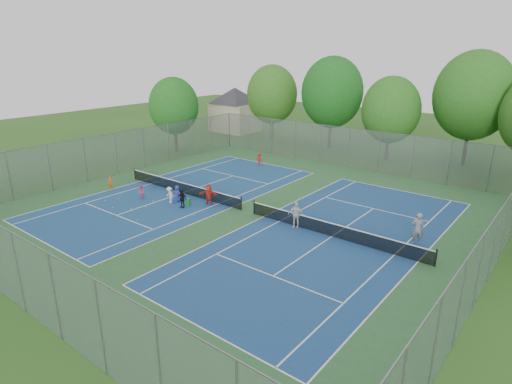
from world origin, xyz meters
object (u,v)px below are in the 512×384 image
Objects in this scene: net_right at (332,230)px; net_left at (182,188)px; ball_hopper at (188,202)px; ball_crate at (175,201)px; instructor at (418,228)px.

net_left is at bearing 180.00° from net_right.
net_left is 3.06m from ball_hopper.
net_right is 12.87m from ball_crate.
instructor reaches higher than ball_hopper.
ball_crate is 0.65× the size of ball_hopper.
net_right is at bearing 8.51° from ball_hopper.
ball_crate is at bearing -57.27° from net_left.
instructor is at bearing 14.19° from ball_hopper.
ball_hopper is 0.27× the size of instructor.
net_right is 11.60m from ball_hopper.
instructor reaches higher than net_right.
net_left is 2.41m from ball_crate.
ball_hopper is (-11.47, -1.72, -0.18)m from net_right.
instructor reaches higher than ball_crate.
net_right is 23.63× the size of ball_hopper.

